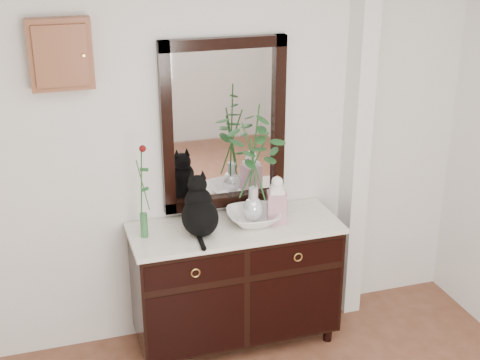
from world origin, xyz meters
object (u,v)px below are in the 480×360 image
object	(u,v)px
lotus_bowl	(253,217)
ginger_jar	(277,199)
sideboard	(235,278)
cat	(200,206)

from	to	relation	value
lotus_bowl	ginger_jar	world-z (taller)	ginger_jar
sideboard	ginger_jar	bearing A→B (deg)	-2.76
lotus_bowl	ginger_jar	xyz separation A→B (m)	(0.15, -0.02, 0.12)
lotus_bowl	ginger_jar	size ratio (longest dim) A/B	1.06
cat	ginger_jar	distance (m)	0.51
sideboard	cat	world-z (taller)	cat
sideboard	lotus_bowl	xyz separation A→B (m)	(0.12, 0.01, 0.42)
cat	lotus_bowl	bearing A→B (deg)	11.21
sideboard	ginger_jar	size ratio (longest dim) A/B	4.20
sideboard	cat	xyz separation A→B (m)	(-0.23, -0.03, 0.56)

